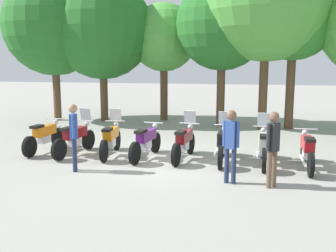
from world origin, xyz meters
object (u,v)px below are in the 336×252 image
object	(u,v)px
person_1	(74,132)
tree_0	(54,26)
tree_3	(222,24)
motorcycle_1	(75,138)
person_2	(231,141)
tree_5	(294,15)
person_0	(273,143)
tree_2	(164,38)
motorcycle_2	(111,139)
motorcycle_7	(307,150)
motorcycle_4	(184,142)
motorcycle_3	(146,141)
tree_1	(102,29)
motorcycle_6	(263,146)
motorcycle_0	(45,136)
motorcycle_5	(223,144)

from	to	relation	value
person_1	tree_0	bearing A→B (deg)	-82.82
person_1	tree_3	xyz separation A→B (m)	(3.09, 8.11, 3.37)
motorcycle_1	person_2	xyz separation A→B (m)	(4.79, -1.88, 0.49)
tree_5	person_2	bearing A→B (deg)	-103.90
person_0	tree_2	xyz separation A→B (m)	(-4.66, 9.51, 2.93)
motorcycle_2	person_0	distance (m)	5.09
person_2	tree_3	bearing A→B (deg)	21.63
tree_0	motorcycle_7	bearing A→B (deg)	-31.53
tree_2	tree_0	bearing A→B (deg)	-167.71
tree_0	motorcycle_4	bearing A→B (deg)	-40.41
motorcycle_4	person_1	distance (m)	3.19
person_1	motorcycle_2	bearing A→B (deg)	-123.14
person_1	tree_2	world-z (taller)	tree_2
motorcycle_3	tree_3	distance (m)	7.66
motorcycle_1	person_0	world-z (taller)	person_0
tree_1	motorcycle_6	bearing A→B (deg)	-42.46
motorcycle_4	person_0	size ratio (longest dim) A/B	1.27
tree_0	person_0	bearing A→B (deg)	-40.72
motorcycle_7	person_2	size ratio (longest dim) A/B	1.27
tree_0	tree_1	world-z (taller)	tree_0
motorcycle_2	tree_3	bearing A→B (deg)	-30.06
person_1	tree_3	distance (m)	9.31
motorcycle_6	motorcycle_0	bearing A→B (deg)	88.89
motorcycle_4	tree_1	world-z (taller)	tree_1
person_0	person_1	xyz separation A→B (m)	(-4.92, 0.27, 0.02)
tree_1	tree_5	size ratio (longest dim) A/B	1.02
motorcycle_4	person_2	size ratio (longest dim) A/B	1.27
tree_3	tree_5	distance (m)	2.93
motorcycle_7	person_0	world-z (taller)	person_0
motorcycle_7	tree_5	xyz separation A→B (m)	(0.10, 6.42, 4.19)
motorcycle_5	tree_2	size ratio (longest dim) A/B	0.39
motorcycle_7	tree_3	size ratio (longest dim) A/B	0.34
motorcycle_1	person_1	size ratio (longest dim) A/B	1.24
motorcycle_3	motorcycle_7	xyz separation A→B (m)	(4.47, -0.20, 0.00)
motorcycle_2	person_1	xyz separation A→B (m)	(-0.31, -1.82, 0.52)
person_0	tree_0	world-z (taller)	tree_0
motorcycle_0	motorcycle_5	size ratio (longest dim) A/B	1.00
motorcycle_1	tree_5	bearing A→B (deg)	-39.17
motorcycle_7	tree_5	size ratio (longest dim) A/B	0.33
motorcycle_2	tree_1	size ratio (longest dim) A/B	0.33
person_2	motorcycle_0	bearing A→B (deg)	86.41
motorcycle_0	tree_1	bearing A→B (deg)	7.86
person_1	motorcycle_3	bearing A→B (deg)	-153.17
motorcycle_1	tree_2	world-z (taller)	tree_2
motorcycle_0	tree_5	size ratio (longest dim) A/B	0.33
motorcycle_2	motorcycle_5	bearing A→B (deg)	-96.99
motorcycle_2	tree_5	xyz separation A→B (m)	(5.70, 6.13, 4.18)
motorcycle_4	motorcycle_6	size ratio (longest dim) A/B	1.00
person_1	tree_2	distance (m)	9.68
motorcycle_2	tree_1	bearing A→B (deg)	16.98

